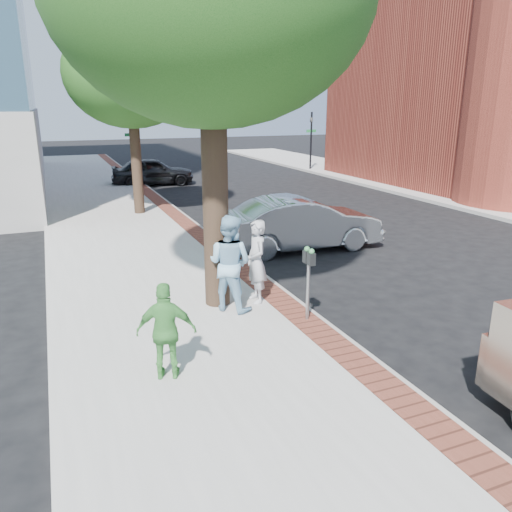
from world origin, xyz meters
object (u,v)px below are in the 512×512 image
person_green (166,331)px  bg_car (153,171)px  parking_meter (309,269)px  person_gray (256,262)px  sedan_silver (301,223)px  person_officer (230,263)px

person_green → bg_car: size_ratio=0.35×
parking_meter → person_gray: (-0.56, 1.27, -0.16)m
sedan_silver → person_green: bearing=140.5°
parking_meter → person_gray: person_gray is taller
bg_car → person_gray: bearing=-178.0°
sedan_silver → bg_car: (-1.60, 14.49, -0.05)m
person_gray → bg_car: (1.40, 18.23, -0.29)m
person_gray → person_green: (-2.46, -2.38, -0.12)m
sedan_silver → bg_car: 14.58m
person_gray → parking_meter: bearing=26.0°
person_officer → bg_car: (2.06, 18.39, -0.39)m
person_officer → bg_car: 18.51m
parking_meter → sedan_silver: (2.44, 5.00, -0.41)m
parking_meter → person_officer: 1.64m
person_officer → sedan_silver: person_officer is taller
person_gray → person_green: 3.42m
parking_meter → bg_car: size_ratio=0.34×
parking_meter → person_officer: (-1.22, 1.10, -0.06)m
person_gray → person_officer: (-0.66, -0.17, 0.10)m
sedan_silver → parking_meter: bearing=156.3°
sedan_silver → person_officer: bearing=139.1°
person_gray → bg_car: size_ratio=0.41×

